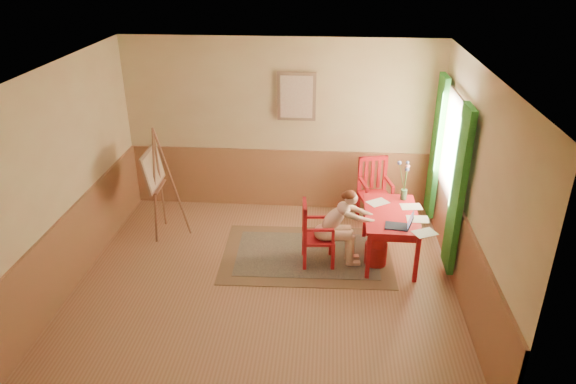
# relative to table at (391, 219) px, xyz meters

# --- Properties ---
(room) EXTENTS (5.04, 4.54, 2.84)m
(room) POSITION_rel_table_xyz_m (-1.66, -0.69, 0.77)
(room) COLOR #AB7855
(room) RESTS_ON ground
(wainscot) EXTENTS (5.00, 4.50, 1.00)m
(wainscot) POSITION_rel_table_xyz_m (-1.66, 0.10, -0.13)
(wainscot) COLOR #AF744D
(wainscot) RESTS_ON room
(window) EXTENTS (0.12, 2.01, 2.20)m
(window) POSITION_rel_table_xyz_m (0.76, 0.41, 0.71)
(window) COLOR white
(window) RESTS_ON room
(wall_portrait) EXTENTS (0.60, 0.05, 0.76)m
(wall_portrait) POSITION_rel_table_xyz_m (-1.41, 1.51, 1.27)
(wall_portrait) COLOR #8B6A52
(wall_portrait) RESTS_ON room
(rug) EXTENTS (2.45, 1.67, 0.02)m
(rug) POSITION_rel_table_xyz_m (-1.15, -0.03, -0.62)
(rug) COLOR #8C7251
(rug) RESTS_ON room
(table) EXTENTS (0.74, 1.21, 0.72)m
(table) POSITION_rel_table_xyz_m (0.00, 0.00, 0.00)
(table) COLOR red
(table) RESTS_ON room
(chair_left) EXTENTS (0.46, 0.45, 0.93)m
(chair_left) POSITION_rel_table_xyz_m (-1.03, -0.22, -0.16)
(chair_left) COLOR red
(chair_left) RESTS_ON room
(chair_back) EXTENTS (0.56, 0.57, 1.05)m
(chair_back) POSITION_rel_table_xyz_m (-0.14, 1.10, -0.11)
(chair_back) COLOR red
(chair_back) RESTS_ON room
(figure) EXTENTS (0.84, 0.39, 1.12)m
(figure) POSITION_rel_table_xyz_m (-0.72, -0.19, -0.01)
(figure) COLOR beige
(figure) RESTS_ON room
(laptop) EXTENTS (0.38, 0.26, 0.21)m
(laptop) POSITION_rel_table_xyz_m (0.08, -0.40, 0.13)
(laptop) COLOR #1E2338
(laptop) RESTS_ON table
(papers) EXTENTS (0.89, 1.15, 0.00)m
(papers) POSITION_rel_table_xyz_m (0.21, -0.05, 0.09)
(papers) COLOR white
(papers) RESTS_ON table
(vase) EXTENTS (0.20, 0.30, 0.57)m
(vase) POSITION_rel_table_xyz_m (0.20, 0.45, 0.35)
(vase) COLOR #3F724C
(vase) RESTS_ON table
(wastebasket) EXTENTS (0.34, 0.34, 0.33)m
(wastebasket) POSITION_rel_table_xyz_m (-0.19, -0.18, -0.47)
(wastebasket) COLOR red
(wastebasket) RESTS_ON room
(easel) EXTENTS (0.57, 0.76, 1.70)m
(easel) POSITION_rel_table_xyz_m (-3.41, 0.45, 0.38)
(easel) COLOR #905E44
(easel) RESTS_ON room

